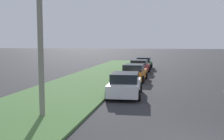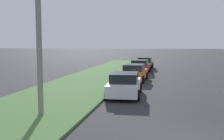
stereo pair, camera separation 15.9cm
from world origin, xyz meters
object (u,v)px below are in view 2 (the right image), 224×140
(parked_car_green, at_px, (145,63))
(parked_car_white, at_px, (125,85))
(parked_car_red, at_px, (140,67))
(streetlight, at_px, (47,17))
(parked_car_orange, at_px, (134,73))

(parked_car_green, bearing_deg, parked_car_white, -178.59)
(parked_car_red, height_order, streetlight, streetlight)
(parked_car_red, relative_size, streetlight, 0.59)
(parked_car_white, xyz_separation_m, parked_car_green, (18.26, 0.12, 0.00))
(streetlight, bearing_deg, parked_car_red, -7.25)
(parked_car_orange, bearing_deg, parked_car_green, 2.50)
(parked_car_red, bearing_deg, parked_car_green, 2.07)
(parked_car_red, distance_m, streetlight, 18.85)
(parked_car_white, relative_size, parked_car_red, 1.00)
(parked_car_white, distance_m, parked_car_orange, 6.79)
(parked_car_orange, xyz_separation_m, parked_car_green, (11.47, -0.05, 0.00))
(parked_car_green, xyz_separation_m, streetlight, (-23.73, 2.44, 3.67))
(parked_car_red, bearing_deg, streetlight, 175.94)
(parked_car_red, height_order, parked_car_green, same)
(parked_car_red, relative_size, parked_car_green, 1.01)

